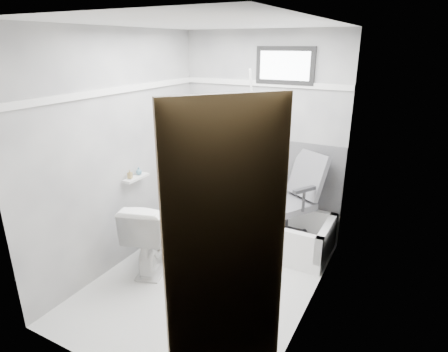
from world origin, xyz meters
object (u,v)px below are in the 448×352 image
Objects in this scene: bathtub at (265,228)px; toilet at (154,234)px; soap_bottle_a at (130,174)px; office_chair at (287,197)px; door at (242,299)px; soap_bottle_b at (139,171)px.

toilet is (-0.85, -0.97, 0.17)m from bathtub.
soap_bottle_a reaches higher than toilet.
office_chair is at bearing 12.06° from bathtub.
door is at bearing -34.28° from soap_bottle_a.
soap_bottle_b reaches higher than toilet.
bathtub is at bearing 108.75° from door.
soap_bottle_a reaches higher than bathtub.
toilet reaches higher than bathtub.
office_chair reaches higher than bathtub.
bathtub is at bearing 37.60° from soap_bottle_a.
soap_bottle_a is (-0.32, 0.07, 0.58)m from toilet.
bathtub is 1.58m from soap_bottle_b.
soap_bottle_a is at bearing 145.72° from door.
door is 24.00× the size of soap_bottle_b.
bathtub is 1.66m from soap_bottle_a.
door is 21.39× the size of soap_bottle_a.
door is 2.32m from soap_bottle_a.
toilet is 0.69m from soap_bottle_b.
bathtub is 18.00× the size of soap_bottle_b.
door is (1.60, -1.24, 0.62)m from toilet.
toilet is (-1.08, -1.02, -0.24)m from office_chair.
soap_bottle_a is at bearing -29.39° from toilet.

